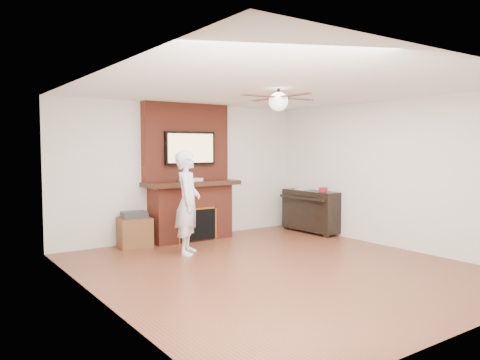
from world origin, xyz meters
TOP-DOWN VIEW (x-y plane):
  - room_shell at (0.00, 0.00)m, footprint 5.36×5.86m
  - fireplace at (0.00, 2.55)m, footprint 1.78×0.64m
  - tv at (0.00, 2.50)m, footprint 1.00×0.08m
  - ceiling_fan at (-0.00, 0.00)m, footprint 1.21×1.21m
  - person at (-0.60, 1.51)m, footprint 0.68×0.72m
  - side_table at (-1.10, 2.48)m, footprint 0.60×0.60m
  - piano at (2.30, 1.76)m, footprint 0.50×1.29m
  - cable_box at (-0.02, 2.45)m, footprint 0.42×0.29m
  - candle_orange at (-0.06, 2.37)m, footprint 0.07×0.07m
  - candle_green at (-0.00, 2.36)m, footprint 0.07×0.07m
  - candle_cream at (0.03, 2.34)m, footprint 0.08×0.08m
  - candle_blue at (0.16, 2.31)m, footprint 0.06×0.06m

SIDE VIEW (x-z plane):
  - candle_blue at x=0.16m, z-range 0.00..0.08m
  - candle_green at x=0.00m, z-range 0.00..0.09m
  - candle_cream at x=0.03m, z-range 0.00..0.11m
  - candle_orange at x=-0.06m, z-range 0.00..0.11m
  - side_table at x=-1.10m, z-range -0.02..0.58m
  - piano at x=2.30m, z-range -0.01..0.91m
  - person at x=-0.60m, z-range 0.00..1.64m
  - fireplace at x=0.00m, z-range -0.25..2.25m
  - cable_box at x=-0.02m, z-range 1.08..1.14m
  - room_shell at x=0.00m, z-range -0.18..2.68m
  - tv at x=0.00m, z-range 1.38..1.98m
  - ceiling_fan at x=0.00m, z-range 2.18..2.49m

